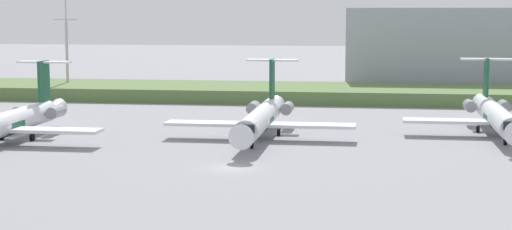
{
  "coord_description": "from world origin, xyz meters",
  "views": [
    {
      "loc": [
        13.91,
        -79.31,
        15.44
      ],
      "look_at": [
        0.0,
        17.95,
        3.0
      ],
      "focal_mm": 58.39,
      "sensor_mm": 36.0,
      "label": 1
    }
  ],
  "objects_px": {
    "regional_jet_third": "(261,117)",
    "antenna_mast": "(67,47)",
    "regional_jet_second": "(10,121)",
    "regional_jet_fourth": "(496,115)"
  },
  "relations": [
    {
      "from": "regional_jet_third",
      "to": "antenna_mast",
      "type": "height_order",
      "value": "antenna_mast"
    },
    {
      "from": "regional_jet_second",
      "to": "regional_jet_fourth",
      "type": "relative_size",
      "value": 1.0
    },
    {
      "from": "regional_jet_second",
      "to": "regional_jet_fourth",
      "type": "bearing_deg",
      "value": 14.27
    },
    {
      "from": "regional_jet_fourth",
      "to": "antenna_mast",
      "type": "xyz_separation_m",
      "value": [
        -70.75,
        40.29,
        6.2
      ]
    },
    {
      "from": "regional_jet_second",
      "to": "antenna_mast",
      "type": "height_order",
      "value": "antenna_mast"
    },
    {
      "from": "regional_jet_third",
      "to": "antenna_mast",
      "type": "distance_m",
      "value": 63.25
    },
    {
      "from": "antenna_mast",
      "to": "regional_jet_third",
      "type": "bearing_deg",
      "value": -47.81
    },
    {
      "from": "regional_jet_fourth",
      "to": "antenna_mast",
      "type": "bearing_deg",
      "value": 150.34
    },
    {
      "from": "regional_jet_third",
      "to": "regional_jet_fourth",
      "type": "bearing_deg",
      "value": 12.56
    },
    {
      "from": "regional_jet_third",
      "to": "antenna_mast",
      "type": "xyz_separation_m",
      "value": [
        -42.27,
        46.64,
        6.2
      ]
    }
  ]
}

